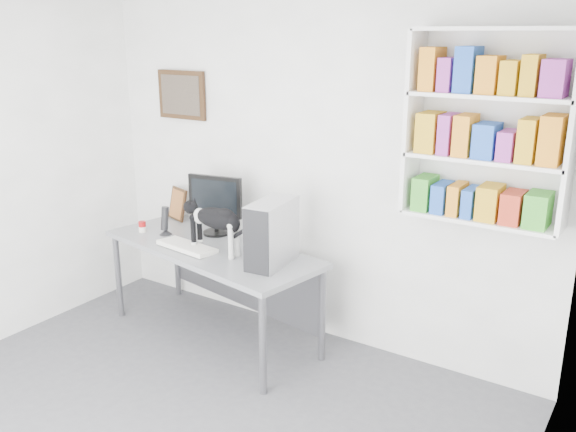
{
  "coord_description": "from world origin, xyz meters",
  "views": [
    {
      "loc": [
        2.45,
        -2.04,
        2.43
      ],
      "look_at": [
        0.1,
        1.53,
        1.14
      ],
      "focal_mm": 38.0,
      "sensor_mm": 36.0,
      "label": 1
    }
  ],
  "objects_px": {
    "bookshelf": "(488,128)",
    "keyboard": "(187,246)",
    "monitor": "(216,205)",
    "leaning_print": "(178,203)",
    "cat": "(216,230)",
    "desk": "(213,292)",
    "speaker": "(165,220)",
    "pc_tower": "(272,233)",
    "soup_can": "(142,227)"
  },
  "relations": [
    {
      "from": "soup_can",
      "to": "leaning_print",
      "type": "bearing_deg",
      "value": 89.54
    },
    {
      "from": "bookshelf",
      "to": "soup_can",
      "type": "height_order",
      "value": "bookshelf"
    },
    {
      "from": "monitor",
      "to": "cat",
      "type": "height_order",
      "value": "monitor"
    },
    {
      "from": "desk",
      "to": "pc_tower",
      "type": "xyz_separation_m",
      "value": [
        0.63,
        -0.05,
        0.64
      ]
    },
    {
      "from": "speaker",
      "to": "leaning_print",
      "type": "xyz_separation_m",
      "value": [
        -0.21,
        0.38,
        0.02
      ]
    },
    {
      "from": "desk",
      "to": "speaker",
      "type": "xyz_separation_m",
      "value": [
        -0.51,
        0.01,
        0.52
      ]
    },
    {
      "from": "bookshelf",
      "to": "keyboard",
      "type": "xyz_separation_m",
      "value": [
        -2.09,
        -0.56,
        -1.04
      ]
    },
    {
      "from": "pc_tower",
      "to": "speaker",
      "type": "distance_m",
      "value": 1.14
    },
    {
      "from": "keyboard",
      "to": "cat",
      "type": "xyz_separation_m",
      "value": [
        0.26,
        0.06,
        0.17
      ]
    },
    {
      "from": "cat",
      "to": "bookshelf",
      "type": "bearing_deg",
      "value": 16.76
    },
    {
      "from": "speaker",
      "to": "leaning_print",
      "type": "bearing_deg",
      "value": 120.69
    },
    {
      "from": "soup_can",
      "to": "desk",
      "type": "bearing_deg",
      "value": 3.44
    },
    {
      "from": "monitor",
      "to": "leaning_print",
      "type": "relative_size",
      "value": 1.71
    },
    {
      "from": "bookshelf",
      "to": "keyboard",
      "type": "bearing_deg",
      "value": -165.05
    },
    {
      "from": "monitor",
      "to": "leaning_print",
      "type": "distance_m",
      "value": 0.58
    },
    {
      "from": "keyboard",
      "to": "leaning_print",
      "type": "distance_m",
      "value": 0.83
    },
    {
      "from": "desk",
      "to": "soup_can",
      "type": "height_order",
      "value": "soup_can"
    },
    {
      "from": "monitor",
      "to": "bookshelf",
      "type": "bearing_deg",
      "value": -7.46
    },
    {
      "from": "monitor",
      "to": "pc_tower",
      "type": "height_order",
      "value": "monitor"
    },
    {
      "from": "pc_tower",
      "to": "cat",
      "type": "bearing_deg",
      "value": 178.74
    },
    {
      "from": "bookshelf",
      "to": "leaning_print",
      "type": "height_order",
      "value": "bookshelf"
    },
    {
      "from": "bookshelf",
      "to": "desk",
      "type": "xyz_separation_m",
      "value": [
        -1.98,
        -0.41,
        -1.45
      ]
    },
    {
      "from": "monitor",
      "to": "soup_can",
      "type": "distance_m",
      "value": 0.67
    },
    {
      "from": "monitor",
      "to": "soup_can",
      "type": "relative_size",
      "value": 5.55
    },
    {
      "from": "desk",
      "to": "monitor",
      "type": "distance_m",
      "value": 0.72
    },
    {
      "from": "bookshelf",
      "to": "pc_tower",
      "type": "distance_m",
      "value": 1.64
    },
    {
      "from": "desk",
      "to": "keyboard",
      "type": "relative_size",
      "value": 3.68
    },
    {
      "from": "soup_can",
      "to": "pc_tower",
      "type": "bearing_deg",
      "value": -0.26
    },
    {
      "from": "monitor",
      "to": "keyboard",
      "type": "distance_m",
      "value": 0.48
    },
    {
      "from": "bookshelf",
      "to": "leaning_print",
      "type": "bearing_deg",
      "value": -179.8
    },
    {
      "from": "bookshelf",
      "to": "pc_tower",
      "type": "relative_size",
      "value": 2.59
    },
    {
      "from": "keyboard",
      "to": "leaning_print",
      "type": "relative_size",
      "value": 1.72
    },
    {
      "from": "pc_tower",
      "to": "soup_can",
      "type": "relative_size",
      "value": 5.18
    },
    {
      "from": "desk",
      "to": "soup_can",
      "type": "distance_m",
      "value": 0.85
    },
    {
      "from": "soup_can",
      "to": "bookshelf",
      "type": "bearing_deg",
      "value": 9.45
    },
    {
      "from": "pc_tower",
      "to": "monitor",
      "type": "bearing_deg",
      "value": 151.33
    },
    {
      "from": "bookshelf",
      "to": "speaker",
      "type": "bearing_deg",
      "value": -171.04
    },
    {
      "from": "speaker",
      "to": "leaning_print",
      "type": "height_order",
      "value": "leaning_print"
    },
    {
      "from": "soup_can",
      "to": "speaker",
      "type": "bearing_deg",
      "value": 15.05
    },
    {
      "from": "keyboard",
      "to": "cat",
      "type": "height_order",
      "value": "cat"
    },
    {
      "from": "monitor",
      "to": "keyboard",
      "type": "relative_size",
      "value": 0.99
    },
    {
      "from": "keyboard",
      "to": "pc_tower",
      "type": "height_order",
      "value": "pc_tower"
    },
    {
      "from": "desk",
      "to": "monitor",
      "type": "height_order",
      "value": "monitor"
    },
    {
      "from": "speaker",
      "to": "leaning_print",
      "type": "relative_size",
      "value": 0.84
    },
    {
      "from": "leaning_print",
      "to": "desk",
      "type": "bearing_deg",
      "value": -10.73
    },
    {
      "from": "leaning_print",
      "to": "pc_tower",
      "type": "bearing_deg",
      "value": -0.13
    },
    {
      "from": "pc_tower",
      "to": "speaker",
      "type": "bearing_deg",
      "value": 169.9
    },
    {
      "from": "bookshelf",
      "to": "desk",
      "type": "height_order",
      "value": "bookshelf"
    },
    {
      "from": "keyboard",
      "to": "speaker",
      "type": "bearing_deg",
      "value": 163.91
    },
    {
      "from": "desk",
      "to": "leaning_print",
      "type": "xyz_separation_m",
      "value": [
        -0.72,
        0.4,
        0.55
      ]
    }
  ]
}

